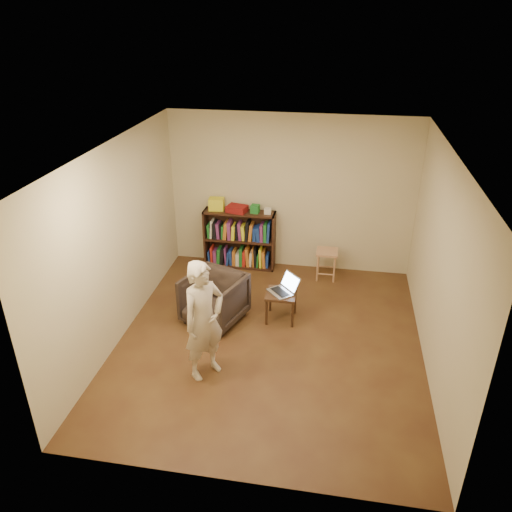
% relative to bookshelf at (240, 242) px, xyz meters
% --- Properties ---
extents(floor, '(4.50, 4.50, 0.00)m').
position_rel_bookshelf_xyz_m(floor, '(0.83, -2.09, -0.44)').
color(floor, '#412214').
rests_on(floor, ground).
extents(ceiling, '(4.50, 4.50, 0.00)m').
position_rel_bookshelf_xyz_m(ceiling, '(0.83, -2.09, 2.16)').
color(ceiling, silver).
rests_on(ceiling, wall_back).
extents(wall_back, '(4.00, 0.00, 4.00)m').
position_rel_bookshelf_xyz_m(wall_back, '(0.83, 0.16, 0.86)').
color(wall_back, beige).
rests_on(wall_back, floor).
extents(wall_left, '(0.00, 4.50, 4.50)m').
position_rel_bookshelf_xyz_m(wall_left, '(-1.17, -2.09, 0.86)').
color(wall_left, beige).
rests_on(wall_left, floor).
extents(wall_right, '(0.00, 4.50, 4.50)m').
position_rel_bookshelf_xyz_m(wall_right, '(2.83, -2.09, 0.86)').
color(wall_right, beige).
rests_on(wall_right, floor).
extents(bookshelf, '(1.20, 0.30, 1.00)m').
position_rel_bookshelf_xyz_m(bookshelf, '(0.00, 0.00, 0.00)').
color(bookshelf, black).
rests_on(bookshelf, floor).
extents(box_yellow, '(0.26, 0.20, 0.20)m').
position_rel_bookshelf_xyz_m(box_yellow, '(-0.39, 0.01, 0.66)').
color(box_yellow, yellow).
rests_on(box_yellow, bookshelf).
extents(red_cloth, '(0.36, 0.30, 0.11)m').
position_rel_bookshelf_xyz_m(red_cloth, '(-0.03, -0.02, 0.61)').
color(red_cloth, maroon).
rests_on(red_cloth, bookshelf).
extents(box_green, '(0.15, 0.15, 0.13)m').
position_rel_bookshelf_xyz_m(box_green, '(0.27, -0.01, 0.63)').
color(box_green, '#1F752A').
rests_on(box_green, bookshelf).
extents(box_white, '(0.11, 0.11, 0.09)m').
position_rel_bookshelf_xyz_m(box_white, '(0.48, -0.01, 0.60)').
color(box_white, silver).
rests_on(box_white, bookshelf).
extents(stool, '(0.34, 0.34, 0.50)m').
position_rel_bookshelf_xyz_m(stool, '(1.49, -0.20, -0.04)').
color(stool, tan).
rests_on(stool, floor).
extents(armchair, '(0.98, 0.99, 0.71)m').
position_rel_bookshelf_xyz_m(armchair, '(-0.02, -1.73, -0.08)').
color(armchair, '#312820').
rests_on(armchair, floor).
extents(side_table, '(0.42, 0.42, 0.43)m').
position_rel_bookshelf_xyz_m(side_table, '(0.91, -1.53, -0.08)').
color(side_table, black).
rests_on(side_table, floor).
extents(laptop, '(0.50, 0.50, 0.24)m').
position_rel_bookshelf_xyz_m(laptop, '(0.94, -1.49, 0.05)').
color(laptop, '#BCBBC0').
rests_on(laptop, side_table).
extents(person, '(0.63, 0.66, 1.52)m').
position_rel_bookshelf_xyz_m(person, '(0.16, -2.86, 0.32)').
color(person, beige).
rests_on(person, floor).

